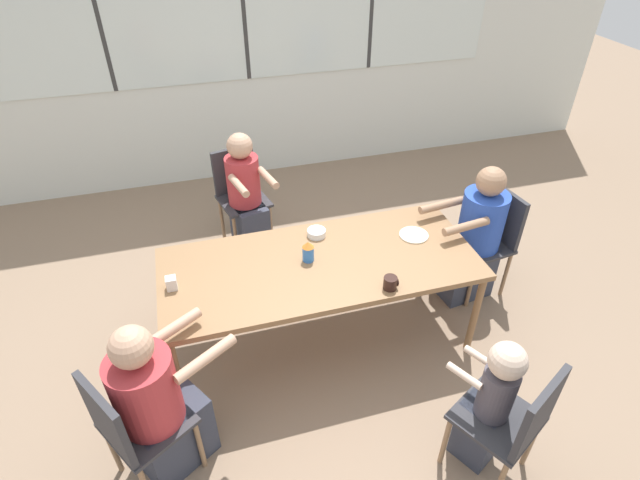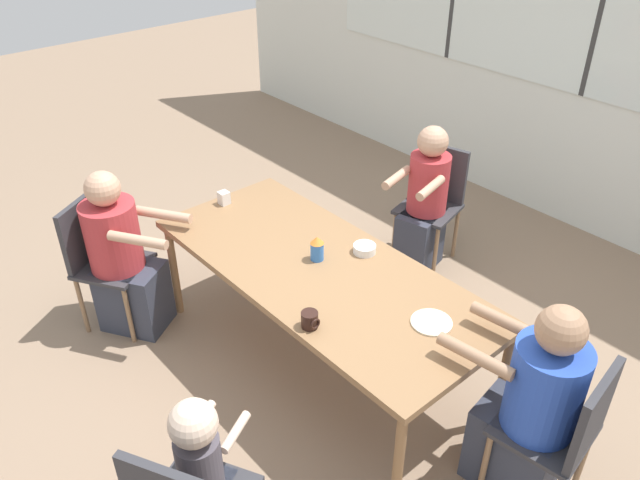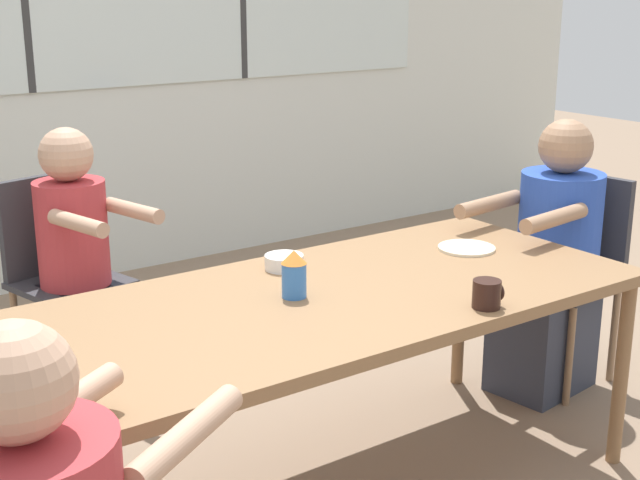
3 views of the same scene
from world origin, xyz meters
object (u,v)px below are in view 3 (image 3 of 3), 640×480
Objects in this scene: chair_for_woman_green_shirt at (574,259)px; chair_for_man_blue_shirt at (57,261)px; person_man_blue_shirt at (80,273)px; sippy_cup at (294,273)px; bowl_white_shallow at (284,262)px; milk_carton_small at (6,354)px; person_woman_green_shirt at (551,272)px; coffee_mug at (487,294)px.

chair_for_man_blue_shirt is (-1.79, 1.23, 0.00)m from chair_for_woman_green_shirt.
sippy_cup is at bearing 87.30° from person_man_blue_shirt.
bowl_white_shallow is (0.40, -1.13, 0.21)m from chair_for_man_blue_shirt.
bowl_white_shallow is at bearing 78.40° from chair_for_woman_green_shirt.
chair_for_woman_green_shirt is 10.18× the size of milk_carton_small.
chair_for_man_blue_shirt is 10.18× the size of milk_carton_small.
person_woman_green_shirt is at bearing 90.00° from chair_for_woman_green_shirt.
bowl_white_shallow is at bearing 76.82° from person_woman_green_shirt.
person_woman_green_shirt reaches higher than chair_for_woman_green_shirt.
person_man_blue_shirt is at bearing 62.78° from milk_carton_small.
person_man_blue_shirt is 8.38× the size of bowl_white_shallow.
person_man_blue_shirt reaches higher than sippy_cup.
person_man_blue_shirt is 1.44m from milk_carton_small.
sippy_cup reaches higher than bowl_white_shallow.
chair_for_man_blue_shirt reaches higher than sippy_cup.
bowl_white_shallow is at bearing 113.76° from coffee_mug.
sippy_cup is 0.88m from milk_carton_small.
chair_for_man_blue_shirt is at bearing 109.52° from bowl_white_shallow.
coffee_mug is at bearing 112.37° from person_woman_green_shirt.
person_woman_green_shirt reaches higher than chair_for_man_blue_shirt.
chair_for_man_blue_shirt is 0.79× the size of person_man_blue_shirt.
sippy_cup is (0.24, -1.22, 0.29)m from person_man_blue_shirt.
person_woman_green_shirt is at bearing 4.26° from milk_carton_small.
chair_for_woman_green_shirt is 1.55m from sippy_cup.
sippy_cup is at bearing 135.70° from coffee_mug.
coffee_mug is 1.06× the size of milk_carton_small.
chair_for_man_blue_shirt reaches higher than bowl_white_shallow.
chair_for_woman_green_shirt is 0.79× the size of person_man_blue_shirt.
sippy_cup is (-1.35, -0.13, 0.29)m from person_woman_green_shirt.
sippy_cup is at bearing 87.99° from person_woman_green_shirt.
person_man_blue_shirt is 7.33× the size of sippy_cup.
chair_for_woman_green_shirt is 6.66× the size of bowl_white_shallow.
person_man_blue_shirt is at bearing 47.95° from person_woman_green_shirt.
coffee_mug is (0.69, -1.79, 0.23)m from chair_for_man_blue_shirt.
chair_for_woman_green_shirt is 2.42m from milk_carton_small.
chair_for_man_blue_shirt is 5.83× the size of sippy_cup.
milk_carton_small is at bearing 86.76° from person_woman_green_shirt.
coffee_mug is 0.58m from sippy_cup.
chair_for_woman_green_shirt is at bearing 26.89° from coffee_mug.
chair_for_man_blue_shirt is 6.66× the size of bowl_white_shallow.
person_woman_green_shirt is 1.11m from coffee_mug.
chair_for_woman_green_shirt is at bearing 135.02° from person_man_blue_shirt.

